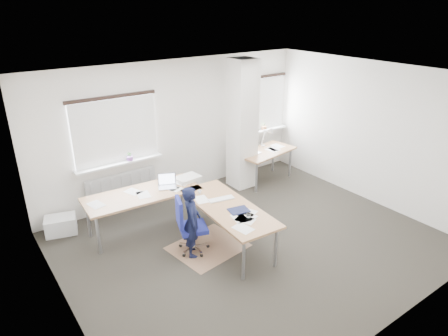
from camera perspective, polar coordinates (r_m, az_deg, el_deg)
ground at (r=6.99m, az=3.96°, el=-10.49°), size 6.00×6.00×0.00m
room_shell at (r=6.65m, az=3.09°, el=4.51°), size 6.04×5.04×2.82m
floor_mat at (r=6.85m, az=-2.31°, el=-11.17°), size 1.28×1.13×0.01m
white_crate at (r=7.70m, az=-22.27°, el=-7.56°), size 0.60×0.50×0.31m
desk_main at (r=6.83m, az=-5.48°, el=-4.64°), size 2.41×2.74×0.96m
desk_side at (r=9.00m, az=5.94°, el=2.21°), size 1.49×0.92×1.22m
task_chair at (r=6.64m, az=-4.71°, el=-9.70°), size 0.56×0.54×0.98m
person at (r=6.39m, az=-4.61°, el=-7.62°), size 0.47×0.52×1.20m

